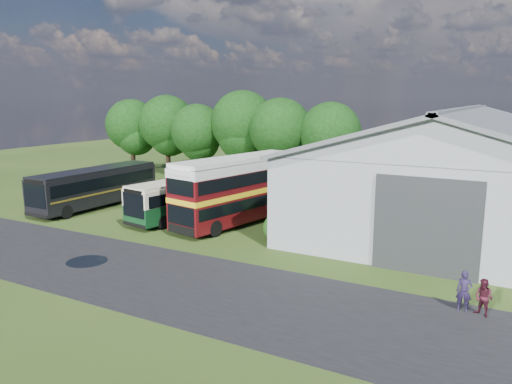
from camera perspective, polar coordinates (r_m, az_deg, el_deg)
The scene contains 18 objects.
ground at distance 30.12m, azimuth -12.58°, elevation -6.62°, with size 120.00×120.00×0.00m, color #253E13.
asphalt_road at distance 26.10m, azimuth -12.00°, elevation -9.35°, with size 60.00×8.00×0.02m, color black.
puddle at distance 29.13m, azimuth -18.76°, elevation -7.55°, with size 2.20×2.20×0.01m, color black.
storage_shed at distance 37.84m, azimuth 22.34°, elevation 2.84°, with size 18.80×24.80×8.15m.
tree_far_left at distance 62.10m, azimuth -14.03°, elevation 7.44°, with size 6.12×6.12×8.64m.
tree_left_a at distance 59.17m, azimuth -10.13°, elevation 7.74°, with size 6.46×6.46×9.12m.
tree_left_b at distance 55.37m, azimuth -6.72°, elevation 6.99°, with size 5.78×5.78×8.16m.
tree_mid at distance 53.67m, azimuth -1.55°, elevation 7.94°, with size 6.80×6.80×9.60m.
tree_right_a at distance 50.44m, azimuth 2.80°, elevation 7.18°, with size 6.26×6.26×8.83m.
tree_right_b at distance 49.19m, azimuth 8.48°, elevation 6.69°, with size 5.98×5.98×8.45m.
shrub_front at distance 31.84m, azimuth 2.34°, elevation -5.40°, with size 1.70×1.70×1.70m, color #194714.
shrub_mid at distance 33.57m, azimuth 3.89°, elevation -4.56°, with size 1.60×1.60×1.60m, color #194714.
shrub_back at distance 35.33m, azimuth 5.28°, elevation -3.80°, with size 1.80×1.80×1.80m, color #194714.
bus_green_single at distance 37.64m, azimuth -7.42°, elevation -0.48°, with size 4.17×10.96×2.95m.
bus_maroon_double at distance 35.37m, azimuth -1.99°, elevation 0.19°, with size 4.77×11.37×4.75m.
bus_dark_single at distance 42.70m, azimuth -17.81°, elevation 0.59°, with size 2.79×11.51×3.17m.
visitor_a at distance 22.99m, azimuth 22.69°, elevation -10.47°, with size 0.64×0.42×1.75m, color #211937.
visitor_b at distance 22.84m, azimuth 24.59°, elevation -10.98°, with size 0.77×0.60×1.58m, color #411420.
Camera 1 is at (19.33, -21.31, 8.90)m, focal length 35.00 mm.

